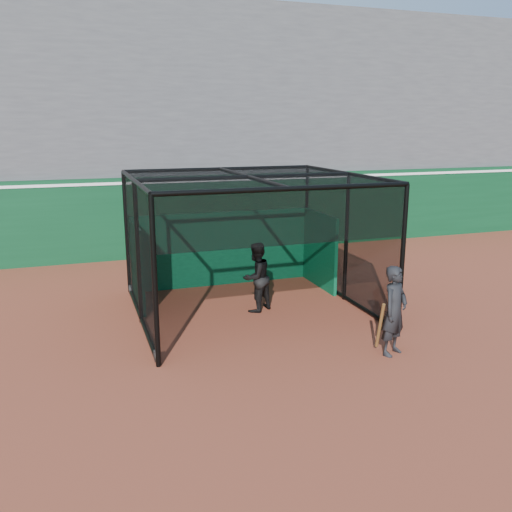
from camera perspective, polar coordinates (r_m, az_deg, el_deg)
name	(u,v)px	position (r m, az deg, el deg)	size (l,w,h in m)	color
ground	(253,362)	(9.64, -0.33, -11.14)	(120.00, 120.00, 0.00)	brown
outfield_wall	(167,215)	(17.25, -9.37, 4.27)	(50.00, 0.50, 2.50)	#0A3A1D
grandstand	(146,113)	(20.77, -11.54, 14.57)	(50.00, 7.85, 8.95)	#4C4C4F
batting_cage	(249,245)	(11.82, -0.78, 1.12)	(4.86, 4.63, 2.97)	black
batter	(256,277)	(11.94, 0.01, -2.24)	(0.75, 0.59, 1.55)	black
on_deck_player	(394,311)	(10.00, 14.37, -5.62)	(0.71, 0.63, 1.64)	black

